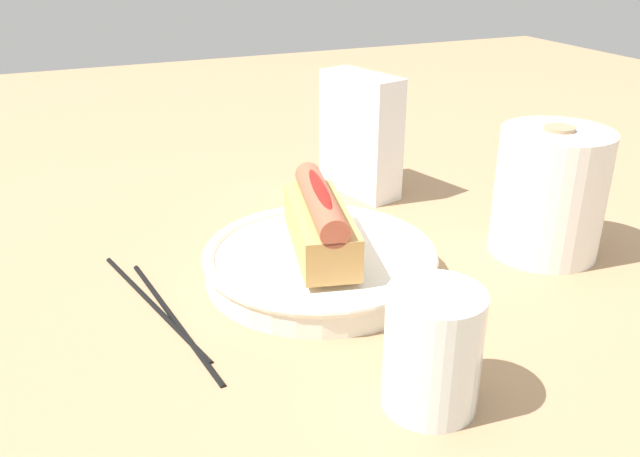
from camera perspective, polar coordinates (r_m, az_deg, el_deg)
The scene contains 8 objects.
ground_plane at distance 0.64m, azimuth 2.05°, elevation -4.32°, with size 2.40×2.40×0.00m, color #9E7A56.
serving_bowl at distance 0.64m, azimuth 0.00°, elevation -2.81°, with size 0.23×0.23×0.03m.
hotdog_front at distance 0.62m, azimuth 0.00°, elevation 0.66°, with size 0.16×0.08×0.06m.
water_glass at distance 0.47m, azimuth 9.65°, elevation -10.63°, with size 0.07×0.07×0.09m.
paper_towel_roll at distance 0.71m, azimuth 19.18°, elevation 2.94°, with size 0.11×0.11×0.13m.
napkin_box at distance 0.83m, azimuth 3.51°, elevation 8.09°, with size 0.11×0.04×0.15m, color white.
chopstick_near at distance 0.59m, azimuth -12.55°, elevation -7.39°, with size 0.01×0.01×0.22m, color black.
chopstick_far at distance 0.62m, azimuth -14.22°, elevation -6.22°, with size 0.01×0.01×0.22m, color black.
Camera 1 is at (0.51, -0.24, 0.31)m, focal length 37.11 mm.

